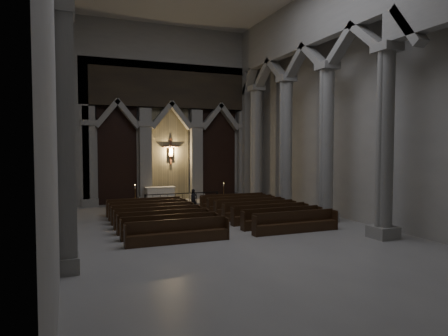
% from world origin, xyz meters
% --- Properties ---
extents(room, '(24.00, 24.10, 12.00)m').
position_xyz_m(room, '(0.00, 0.00, 7.60)').
color(room, '#9C9994').
rests_on(room, ground).
extents(sanctuary_wall, '(14.00, 0.77, 12.00)m').
position_xyz_m(sanctuary_wall, '(0.00, 11.54, 6.62)').
color(sanctuary_wall, gray).
rests_on(sanctuary_wall, ground).
extents(right_arcade, '(1.00, 24.00, 12.00)m').
position_xyz_m(right_arcade, '(5.50, 1.33, 7.83)').
color(right_arcade, gray).
rests_on(right_arcade, ground).
extents(left_pilasters, '(0.60, 13.00, 8.03)m').
position_xyz_m(left_pilasters, '(-6.75, 3.50, 3.91)').
color(left_pilasters, gray).
rests_on(left_pilasters, ground).
extents(sanctuary_step, '(8.50, 2.60, 0.15)m').
position_xyz_m(sanctuary_step, '(0.00, 10.60, 0.07)').
color(sanctuary_step, gray).
rests_on(sanctuary_step, ground).
extents(altar, '(1.97, 0.79, 1.00)m').
position_xyz_m(altar, '(-0.98, 10.76, 0.65)').
color(altar, silver).
rests_on(altar, sanctuary_step).
extents(altar_rail, '(4.77, 0.09, 0.94)m').
position_xyz_m(altar_rail, '(0.00, 8.79, 0.62)').
color(altar_rail, black).
rests_on(altar_rail, ground).
extents(candle_stand_left, '(0.26, 0.26, 1.53)m').
position_xyz_m(candle_stand_left, '(-2.87, 9.21, 0.42)').
color(candle_stand_left, olive).
rests_on(candle_stand_left, ground).
extents(candle_stand_right, '(0.23, 0.23, 1.38)m').
position_xyz_m(candle_stand_right, '(3.21, 9.84, 0.37)').
color(candle_stand_right, olive).
rests_on(candle_stand_right, ground).
extents(pews, '(9.59, 7.60, 0.93)m').
position_xyz_m(pews, '(0.00, 3.38, 0.30)').
color(pews, black).
rests_on(pews, ground).
extents(worshipper, '(0.54, 0.45, 1.28)m').
position_xyz_m(worshipper, '(0.33, 7.45, 0.64)').
color(worshipper, black).
rests_on(worshipper, ground).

